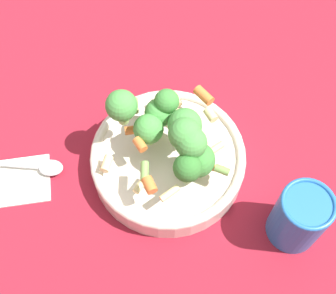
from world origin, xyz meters
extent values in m
plane|color=maroon|center=(0.00, 0.00, 0.00)|extent=(3.00, 3.00, 0.00)
cylinder|color=beige|center=(0.00, 0.00, 0.02)|extent=(0.22, 0.22, 0.03)
torus|color=beige|center=(0.00, 0.00, 0.03)|extent=(0.22, 0.22, 0.01)
cylinder|color=#8CB766|center=(-0.02, 0.04, 0.05)|extent=(0.02, 0.02, 0.02)
sphere|color=#3D8438|center=(-0.02, 0.04, 0.08)|extent=(0.05, 0.05, 0.05)
cylinder|color=#8CB766|center=(0.02, -0.02, 0.06)|extent=(0.01, 0.01, 0.02)
sphere|color=#479342|center=(0.02, -0.02, 0.09)|extent=(0.04, 0.04, 0.04)
cylinder|color=#8CB766|center=(0.04, -0.06, 0.09)|extent=(0.01, 0.01, 0.02)
sphere|color=#479342|center=(0.04, -0.06, 0.11)|extent=(0.04, 0.04, 0.04)
cylinder|color=#8CB766|center=(-0.02, 0.03, 0.08)|extent=(0.01, 0.01, 0.02)
sphere|color=#479342|center=(-0.02, 0.03, 0.11)|extent=(0.04, 0.04, 0.04)
cylinder|color=#8CB766|center=(-0.01, 0.02, 0.09)|extent=(0.02, 0.02, 0.02)
sphere|color=#479342|center=(-0.01, 0.02, 0.11)|extent=(0.04, 0.04, 0.04)
cylinder|color=#8CB766|center=(-0.02, 0.00, 0.07)|extent=(0.02, 0.02, 0.02)
sphere|color=#479342|center=(-0.02, 0.00, 0.10)|extent=(0.05, 0.05, 0.05)
cylinder|color=#8CB766|center=(-0.02, -0.04, 0.08)|extent=(0.01, 0.01, 0.02)
sphere|color=#3D8438|center=(-0.02, -0.04, 0.11)|extent=(0.03, 0.03, 0.03)
cylinder|color=#8CB766|center=(-0.01, -0.04, 0.06)|extent=(0.01, 0.01, 0.02)
sphere|color=#479342|center=(-0.01, -0.04, 0.09)|extent=(0.04, 0.04, 0.04)
cylinder|color=#8CB766|center=(0.00, 0.05, 0.07)|extent=(0.01, 0.01, 0.02)
sphere|color=#33722D|center=(0.00, 0.05, 0.09)|extent=(0.04, 0.04, 0.04)
cylinder|color=beige|center=(-0.05, -0.07, 0.05)|extent=(0.02, 0.02, 0.01)
cylinder|color=beige|center=(-0.05, 0.04, 0.08)|extent=(0.03, 0.01, 0.01)
cylinder|color=orange|center=(-0.04, 0.06, 0.06)|extent=(0.02, 0.02, 0.01)
cylinder|color=orange|center=(0.04, -0.01, 0.09)|extent=(0.01, 0.02, 0.01)
cylinder|color=beige|center=(-0.07, -0.01, 0.08)|extent=(0.01, 0.02, 0.01)
cylinder|color=orange|center=(-0.08, -0.04, 0.08)|extent=(0.02, 0.03, 0.01)
cylinder|color=beige|center=(0.06, 0.03, 0.05)|extent=(0.03, 0.02, 0.01)
cylinder|color=#729E4C|center=(-0.03, -0.07, 0.06)|extent=(0.02, 0.03, 0.01)
cylinder|color=#729E4C|center=(-0.04, 0.07, 0.08)|extent=(0.02, 0.02, 0.01)
cylinder|color=beige|center=(-0.04, -0.04, 0.06)|extent=(0.03, 0.03, 0.01)
cylinder|color=#729E4C|center=(0.01, -0.09, 0.05)|extent=(0.02, 0.03, 0.01)
cylinder|color=beige|center=(0.03, 0.07, 0.07)|extent=(0.03, 0.01, 0.01)
cylinder|color=orange|center=(0.05, 0.05, 0.09)|extent=(0.02, 0.02, 0.01)
cylinder|color=beige|center=(0.01, -0.03, 0.08)|extent=(0.03, 0.03, 0.01)
cylinder|color=orange|center=(0.03, -0.04, 0.07)|extent=(0.03, 0.02, 0.01)
cylinder|color=#729E4C|center=(0.04, -0.08, 0.08)|extent=(0.03, 0.02, 0.01)
cylinder|color=#729E4C|center=(0.05, 0.03, 0.09)|extent=(0.02, 0.03, 0.01)
cylinder|color=beige|center=(0.08, -0.02, 0.05)|extent=(0.02, 0.03, 0.01)
cylinder|color=#2366B2|center=(-0.11, 0.16, 0.05)|extent=(0.07, 0.07, 0.10)
torus|color=#2366B2|center=(-0.11, 0.16, 0.10)|extent=(0.07, 0.07, 0.01)
cube|color=white|center=(0.22, -0.08, 0.00)|extent=(0.13, 0.11, 0.01)
ellipsoid|color=silver|center=(0.16, -0.07, 0.01)|extent=(0.04, 0.04, 0.01)
camera|label=1|loc=(0.14, 0.27, 0.63)|focal=50.00mm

